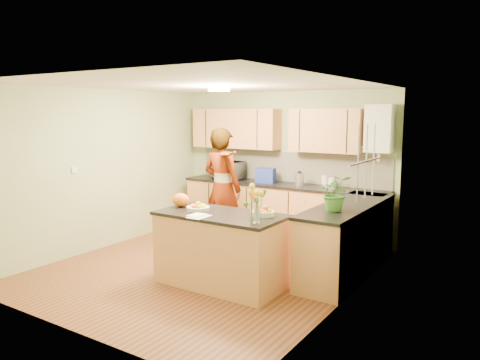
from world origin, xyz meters
The scene contains 28 objects.
floor centered at (0.00, 0.00, 0.00)m, with size 4.50×4.50×0.00m, color #582B19.
ceiling centered at (0.00, 0.00, 2.50)m, with size 4.00×4.50×0.02m, color silver.
wall_back centered at (0.00, 2.25, 1.25)m, with size 4.00×0.02×2.50m, color #8C9E71.
wall_front centered at (0.00, -2.25, 1.25)m, with size 4.00×0.02×2.50m, color #8C9E71.
wall_left centered at (-2.00, 0.00, 1.25)m, with size 0.02×4.50×2.50m, color #8C9E71.
wall_right centered at (2.00, 0.00, 1.25)m, with size 0.02×4.50×2.50m, color #8C9E71.
back_counter centered at (0.10, 1.95, 0.47)m, with size 3.64×0.62×0.94m.
right_counter centered at (1.70, 0.85, 0.47)m, with size 0.62×2.24×0.94m.
splashback centered at (0.10, 2.23, 1.20)m, with size 3.60×0.02×0.52m, color silver.
upper_cabinets centered at (-0.18, 2.08, 1.85)m, with size 3.20×0.34×0.70m.
boiler centered at (1.70, 2.09, 1.90)m, with size 0.40×0.30×0.86m.
window_right centered at (1.99, 0.60, 1.55)m, with size 0.01×1.30×1.05m.
light_switch centered at (-1.99, -0.60, 1.30)m, with size 0.02×0.09×0.09m, color silver.
ceiling_lamp centered at (0.00, 0.30, 2.46)m, with size 0.30×0.30×0.07m.
peninsula_island centered at (0.52, -0.41, 0.46)m, with size 1.59×0.82×0.91m.
fruit_dish centered at (0.17, -0.41, 0.95)m, with size 0.29×0.29×0.10m.
orange_bowl centered at (1.07, -0.26, 0.97)m, with size 0.21×0.21×0.12m.
flower_vase centered at (1.12, -0.59, 1.24)m, with size 0.27×0.27×0.49m.
orange_bag centered at (-0.16, -0.36, 1.00)m, with size 0.24×0.20×0.18m, color orange.
papers centered at (0.42, -0.71, 0.92)m, with size 0.20×0.27×0.01m, color white.
violinist centered at (-0.41, 0.94, 0.95)m, with size 0.70×0.46×1.91m, color #E4A78B.
violin centered at (-0.21, 0.72, 1.53)m, with size 0.58×0.23×0.12m, color #4E1904, non-canonical shape.
microwave centered at (-0.99, 1.95, 1.10)m, with size 0.57×0.39×0.32m, color silver.
blue_box centered at (-0.18, 1.92, 1.07)m, with size 0.31×0.23×0.25m, color navy.
kettle centered at (0.46, 1.92, 1.06)m, with size 0.15×0.15×0.29m.
jar_cream centered at (0.89, 2.00, 1.04)m, with size 0.12×0.12×0.19m, color beige.
jar_white centered at (1.02, 1.94, 1.03)m, with size 0.11×0.11×0.17m, color silver.
potted_plant centered at (1.70, 0.36, 1.17)m, with size 0.41×0.35×0.45m, color #377326.
Camera 1 is at (3.78, -5.01, 2.15)m, focal length 35.00 mm.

